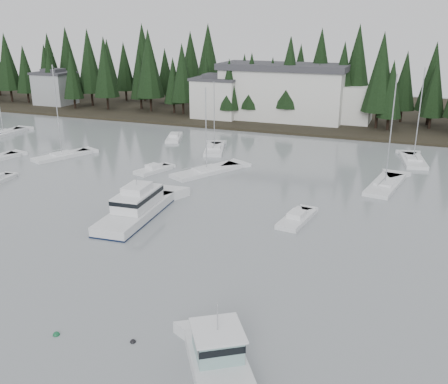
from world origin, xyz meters
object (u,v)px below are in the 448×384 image
(sailboat_7, at_px, (62,157))
(runabout_1, at_px, (296,220))
(sailboat_0, at_px, (385,186))
(house_far_west, at_px, (55,87))
(lobster_boat_teal, at_px, (222,374))
(cabin_cruiser_center, at_px, (136,210))
(house_west, at_px, (217,97))
(sailboat_8, at_px, (4,134))
(runabout_3, at_px, (174,139))
(sailboat_4, at_px, (413,162))
(sailboat_1, at_px, (207,172))
(harbor_inn, at_px, (293,93))
(runabout_4, at_px, (153,171))
(sailboat_3, at_px, (214,150))

(sailboat_7, height_order, runabout_1, sailboat_7)
(sailboat_0, bearing_deg, house_far_west, 74.95)
(lobster_boat_teal, bearing_deg, cabin_cruiser_center, 7.51)
(house_west, xyz_separation_m, sailboat_7, (-10.35, -36.22, -4.57))
(sailboat_8, bearing_deg, runabout_3, -75.60)
(sailboat_4, xyz_separation_m, runabout_3, (-38.75, 0.78, 0.05))
(house_west, bearing_deg, runabout_1, -59.76)
(sailboat_1, bearing_deg, house_west, 48.13)
(sailboat_4, height_order, sailboat_8, sailboat_4)
(cabin_cruiser_center, bearing_deg, harbor_inn, -6.84)
(sailboat_4, bearing_deg, house_far_west, 64.86)
(sailboat_1, relative_size, runabout_4, 2.06)
(sailboat_4, bearing_deg, runabout_4, 108.71)
(cabin_cruiser_center, relative_size, sailboat_4, 0.88)
(sailboat_0, height_order, sailboat_7, sailboat_0)
(runabout_3, bearing_deg, sailboat_4, -110.33)
(house_west, relative_size, runabout_4, 1.66)
(sailboat_3, distance_m, runabout_1, 30.30)
(sailboat_0, bearing_deg, sailboat_8, 94.11)
(runabout_1, height_order, runabout_3, same)
(sailboat_0, xyz_separation_m, runabout_1, (-7.56, -14.84, 0.06))
(sailboat_4, bearing_deg, cabin_cruiser_center, 131.50)
(sailboat_1, bearing_deg, runabout_1, -100.86)
(house_west, relative_size, house_far_west, 1.13)
(sailboat_4, xyz_separation_m, sailboat_7, (-48.96, -16.03, 0.00))
(sailboat_3, bearing_deg, runabout_3, 44.99)
(sailboat_4, distance_m, runabout_1, 29.90)
(house_far_west, xyz_separation_m, harbor_inn, (57.04, 1.34, 1.37))
(house_far_west, xyz_separation_m, sailboat_3, (51.37, -26.36, -4.34))
(harbor_inn, xyz_separation_m, runabout_4, (-9.08, -41.23, -5.64))
(cabin_cruiser_center, height_order, sailboat_1, sailboat_1)
(cabin_cruiser_center, bearing_deg, lobster_boat_teal, -143.24)
(sailboat_3, bearing_deg, sailboat_0, -126.41)
(lobster_boat_teal, xyz_separation_m, sailboat_8, (-59.95, 45.98, -0.54))
(harbor_inn, height_order, sailboat_1, harbor_inn)
(sailboat_3, bearing_deg, runabout_1, -159.38)
(cabin_cruiser_center, xyz_separation_m, runabout_1, (15.79, 4.79, -0.65))
(sailboat_0, height_order, runabout_4, sailboat_0)
(house_west, relative_size, lobster_boat_teal, 1.03)
(cabin_cruiser_center, bearing_deg, sailboat_7, 49.46)
(sailboat_1, relative_size, runabout_1, 1.87)
(sailboat_4, bearing_deg, sailboat_3, 88.36)
(sailboat_0, xyz_separation_m, runabout_3, (-35.79, 13.93, 0.06))
(sailboat_3, bearing_deg, sailboat_1, 179.56)
(sailboat_7, bearing_deg, harbor_inn, -10.24)
(runabout_4, bearing_deg, house_west, 27.88)
(harbor_inn, distance_m, sailboat_0, 42.46)
(runabout_3, bearing_deg, sailboat_8, 85.37)
(house_far_west, bearing_deg, cabin_cruiser_center, -45.35)
(lobster_boat_teal, xyz_separation_m, runabout_4, (-23.79, 35.30, -0.46))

